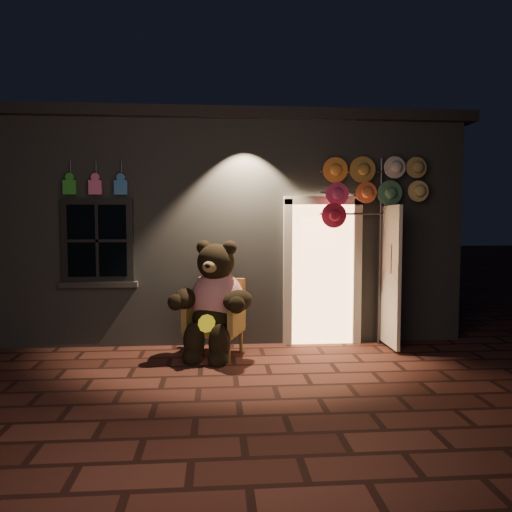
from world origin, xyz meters
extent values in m
plane|color=brown|center=(0.00, 0.00, 0.00)|extent=(60.00, 60.00, 0.00)
cube|color=slate|center=(0.00, 4.00, 1.65)|extent=(7.00, 5.00, 3.30)
cube|color=black|center=(0.00, 4.00, 3.38)|extent=(7.30, 5.30, 0.16)
cube|color=black|center=(-1.90, 1.46, 1.55)|extent=(1.00, 0.10, 1.20)
cube|color=black|center=(-1.90, 1.43, 1.55)|extent=(0.82, 0.06, 1.02)
cube|color=slate|center=(-1.90, 1.46, 0.92)|extent=(1.10, 0.14, 0.08)
cube|color=#E8A668|center=(1.35, 1.48, 1.05)|extent=(0.92, 0.10, 2.10)
cube|color=beige|center=(0.83, 1.44, 1.05)|extent=(0.12, 0.12, 2.20)
cube|color=beige|center=(1.87, 1.44, 1.05)|extent=(0.12, 0.12, 2.20)
cube|color=beige|center=(1.35, 1.44, 2.13)|extent=(1.16, 0.12, 0.12)
cube|color=beige|center=(2.25, 1.10, 1.05)|extent=(0.05, 0.80, 2.00)
cube|color=green|center=(-2.25, 1.38, 2.30)|extent=(0.18, 0.07, 0.20)
cylinder|color=#59595E|center=(-2.25, 1.44, 2.55)|extent=(0.02, 0.02, 0.25)
cube|color=#E35D97|center=(-1.90, 1.38, 2.30)|extent=(0.18, 0.07, 0.20)
cylinder|color=#59595E|center=(-1.90, 1.44, 2.55)|extent=(0.02, 0.02, 0.25)
cube|color=#3371B3|center=(-1.55, 1.38, 2.30)|extent=(0.18, 0.07, 0.20)
cylinder|color=#59595E|center=(-1.55, 1.44, 2.55)|extent=(0.02, 0.02, 0.25)
cube|color=olive|center=(-0.24, 0.89, 0.36)|extent=(0.85, 0.82, 0.10)
cube|color=olive|center=(-0.14, 1.16, 0.70)|extent=(0.66, 0.30, 0.68)
cube|color=olive|center=(-0.55, 0.98, 0.55)|extent=(0.27, 0.57, 0.39)
cube|color=olive|center=(0.05, 0.76, 0.55)|extent=(0.27, 0.57, 0.39)
cylinder|color=olive|center=(-0.61, 0.73, 0.15)|extent=(0.05, 0.05, 0.31)
cylinder|color=olive|center=(-0.06, 0.53, 0.15)|extent=(0.05, 0.05, 0.31)
cylinder|color=olive|center=(-0.42, 1.24, 0.15)|extent=(0.05, 0.05, 0.31)
cylinder|color=olive|center=(0.12, 1.04, 0.15)|extent=(0.05, 0.05, 0.31)
ellipsoid|color=red|center=(-0.21, 0.94, 0.77)|extent=(0.90, 0.81, 0.78)
ellipsoid|color=black|center=(-0.24, 0.86, 0.54)|extent=(0.75, 0.69, 0.37)
sphere|color=black|center=(-0.22, 0.89, 1.28)|extent=(0.64, 0.64, 0.50)
sphere|color=black|center=(-0.39, 0.98, 1.47)|extent=(0.20, 0.20, 0.20)
sphere|color=black|center=(-0.04, 0.86, 1.47)|extent=(0.20, 0.20, 0.20)
ellipsoid|color=olive|center=(-0.30, 0.68, 1.23)|extent=(0.23, 0.20, 0.16)
ellipsoid|color=black|center=(-0.64, 0.84, 0.80)|extent=(0.28, 0.51, 0.28)
ellipsoid|color=black|center=(0.06, 0.59, 0.80)|extent=(0.54, 0.57, 0.28)
ellipsoid|color=black|center=(-0.51, 0.61, 0.28)|extent=(0.28, 0.28, 0.48)
ellipsoid|color=black|center=(-0.18, 0.49, 0.28)|extent=(0.28, 0.28, 0.48)
sphere|color=black|center=(-0.53, 0.55, 0.08)|extent=(0.26, 0.26, 0.26)
sphere|color=black|center=(-0.21, 0.43, 0.08)|extent=(0.26, 0.26, 0.26)
cylinder|color=yellow|center=(-0.35, 0.55, 0.52)|extent=(0.26, 0.17, 0.23)
cylinder|color=#59595E|center=(2.20, 1.38, 1.37)|extent=(0.04, 0.04, 2.75)
cylinder|color=#59595E|center=(1.90, 1.36, 2.54)|extent=(1.22, 0.03, 0.03)
cylinder|color=#59595E|center=(1.90, 1.36, 2.24)|extent=(1.22, 0.03, 0.03)
cylinder|color=#59595E|center=(1.90, 1.36, 1.93)|extent=(1.22, 0.03, 0.03)
cylinder|color=orange|center=(1.50, 1.30, 2.60)|extent=(0.35, 0.11, 0.35)
cylinder|color=#B98737|center=(1.91, 1.27, 2.60)|extent=(0.35, 0.11, 0.35)
cylinder|color=beige|center=(2.31, 1.24, 2.60)|extent=(0.35, 0.11, 0.35)
cylinder|color=tan|center=(2.72, 1.30, 2.60)|extent=(0.35, 0.11, 0.35)
cylinder|color=#D53772|center=(1.50, 1.27, 2.24)|extent=(0.35, 0.11, 0.35)
cylinder|color=#FF7139|center=(1.91, 1.24, 2.24)|extent=(0.35, 0.11, 0.35)
cylinder|color=#4E825D|center=(2.31, 1.30, 2.24)|extent=(0.35, 0.11, 0.35)
cylinder|color=#F5CC73|center=(2.72, 1.27, 2.24)|extent=(0.35, 0.11, 0.35)
cylinder|color=#BC1D3C|center=(1.50, 1.24, 1.88)|extent=(0.35, 0.11, 0.35)
camera|label=1|loc=(-0.22, -5.81, 1.83)|focal=35.00mm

